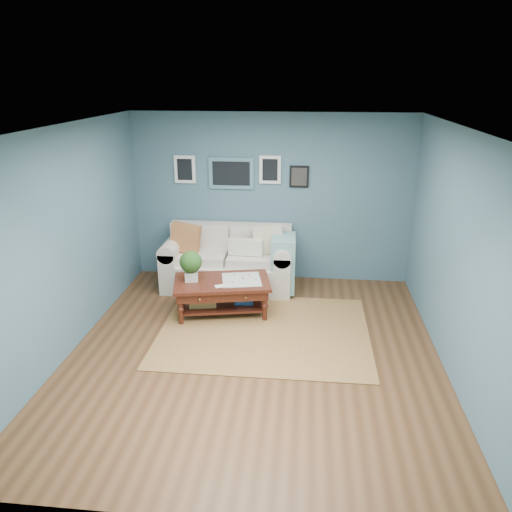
# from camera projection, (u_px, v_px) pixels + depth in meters

# --- Properties ---
(room_shell) EXTENTS (5.00, 5.02, 2.70)m
(room_shell) POSITION_uv_depth(u_px,v_px,m) (253.00, 247.00, 5.74)
(room_shell) COLOR brown
(room_shell) RESTS_ON ground
(area_rug) EXTENTS (2.76, 2.21, 0.01)m
(area_rug) POSITION_uv_depth(u_px,v_px,m) (264.00, 331.00, 6.66)
(area_rug) COLOR brown
(area_rug) RESTS_ON ground
(loveseat) EXTENTS (2.08, 0.95, 1.07)m
(loveseat) POSITION_uv_depth(u_px,v_px,m) (234.00, 261.00, 7.96)
(loveseat) COLOR beige
(loveseat) RESTS_ON ground
(coffee_table) EXTENTS (1.46, 1.03, 0.93)m
(coffee_table) POSITION_uv_depth(u_px,v_px,m) (217.00, 286.00, 7.04)
(coffee_table) COLOR black
(coffee_table) RESTS_ON ground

